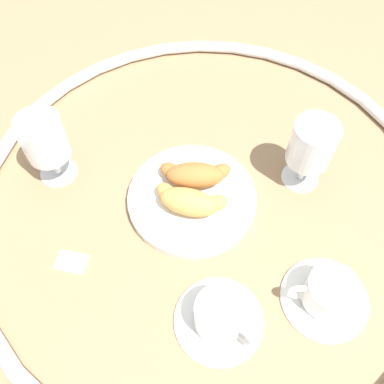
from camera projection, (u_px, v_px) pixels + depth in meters
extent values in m
plane|color=#997551|center=(207.00, 199.00, 0.76)|extent=(2.20, 2.20, 0.00)
torus|color=silver|center=(207.00, 196.00, 0.75)|extent=(0.82, 0.82, 0.02)
cylinder|color=white|center=(192.00, 199.00, 0.75)|extent=(0.23, 0.23, 0.02)
torus|color=white|center=(192.00, 196.00, 0.74)|extent=(0.23, 0.23, 0.01)
ellipsoid|color=#D6994C|center=(189.00, 202.00, 0.71)|extent=(0.10, 0.06, 0.04)
ellipsoid|color=#D6994C|center=(215.00, 203.00, 0.71)|extent=(0.05, 0.05, 0.03)
ellipsoid|color=#D6994C|center=(167.00, 193.00, 0.73)|extent=(0.05, 0.05, 0.03)
ellipsoid|color=#AD6B33|center=(195.00, 175.00, 0.74)|extent=(0.11, 0.06, 0.04)
ellipsoid|color=#AD6B33|center=(219.00, 172.00, 0.75)|extent=(0.05, 0.05, 0.03)
ellipsoid|color=#AD6B33|center=(171.00, 171.00, 0.75)|extent=(0.05, 0.04, 0.03)
cylinder|color=white|center=(325.00, 299.00, 0.66)|extent=(0.14, 0.14, 0.01)
cylinder|color=white|center=(330.00, 292.00, 0.63)|extent=(0.08, 0.08, 0.05)
cylinder|color=#937A60|center=(334.00, 287.00, 0.61)|extent=(0.07, 0.07, 0.01)
torus|color=white|center=(300.00, 292.00, 0.63)|extent=(0.04, 0.02, 0.04)
cylinder|color=white|center=(219.00, 320.00, 0.64)|extent=(0.14, 0.14, 0.01)
cylinder|color=white|center=(220.00, 314.00, 0.61)|extent=(0.08, 0.08, 0.05)
cylinder|color=brown|center=(221.00, 310.00, 0.59)|extent=(0.07, 0.07, 0.01)
torus|color=white|center=(244.00, 336.00, 0.59)|extent=(0.04, 0.03, 0.04)
cylinder|color=white|center=(300.00, 177.00, 0.78)|extent=(0.07, 0.07, 0.01)
cylinder|color=white|center=(303.00, 168.00, 0.76)|extent=(0.01, 0.01, 0.05)
cylinder|color=white|center=(313.00, 144.00, 0.70)|extent=(0.08, 0.08, 0.08)
cylinder|color=gold|center=(311.00, 148.00, 0.71)|extent=(0.07, 0.07, 0.05)
cylinder|color=white|center=(59.00, 172.00, 0.79)|extent=(0.07, 0.07, 0.01)
cylinder|color=white|center=(54.00, 162.00, 0.76)|extent=(0.01, 0.01, 0.05)
cylinder|color=white|center=(43.00, 138.00, 0.71)|extent=(0.08, 0.08, 0.08)
cylinder|color=gold|center=(46.00, 143.00, 0.72)|extent=(0.07, 0.07, 0.05)
cube|color=white|center=(71.00, 262.00, 0.69)|extent=(0.05, 0.04, 0.01)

